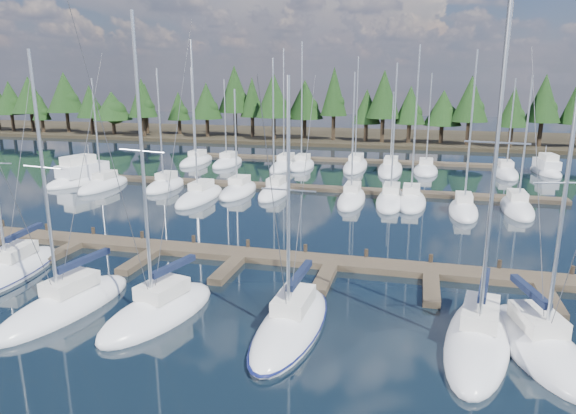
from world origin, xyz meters
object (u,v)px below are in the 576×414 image
(front_sailboat_3, at_px, (159,311))
(front_sailboat_5, at_px, (478,338))
(main_dock, at_px, (240,257))
(front_sailboat_1, at_px, (13,270))
(front_sailboat_4, at_px, (291,325))
(motor_yacht_right, at_px, (546,169))
(motor_yacht_left, at_px, (83,177))
(front_sailboat_6, at_px, (539,345))
(front_sailboat_2, at_px, (66,305))

(front_sailboat_3, xyz_separation_m, front_sailboat_5, (15.11, 1.09, 0.00))
(main_dock, bearing_deg, front_sailboat_1, -154.95)
(front_sailboat_4, bearing_deg, front_sailboat_3, -178.00)
(motor_yacht_right, bearing_deg, front_sailboat_4, -113.39)
(front_sailboat_1, distance_m, motor_yacht_left, 29.45)
(front_sailboat_3, distance_m, front_sailboat_6, 17.63)
(main_dock, distance_m, motor_yacht_left, 33.08)
(front_sailboat_2, distance_m, motor_yacht_left, 35.70)
(front_sailboat_3, xyz_separation_m, front_sailboat_6, (17.60, 1.05, -0.01))
(front_sailboat_1, bearing_deg, front_sailboat_2, -28.43)
(front_sailboat_1, relative_size, motor_yacht_right, 1.50)
(motor_yacht_right, bearing_deg, front_sailboat_6, -101.92)
(front_sailboat_2, bearing_deg, front_sailboat_3, 6.62)
(front_sailboat_5, bearing_deg, front_sailboat_4, -174.19)
(main_dock, relative_size, motor_yacht_right, 5.26)
(front_sailboat_4, bearing_deg, front_sailboat_5, 5.81)
(front_sailboat_1, bearing_deg, front_sailboat_4, -8.37)
(front_sailboat_4, xyz_separation_m, motor_yacht_right, (20.89, 48.31, 0.18))
(front_sailboat_4, distance_m, motor_yacht_right, 52.64)
(main_dock, bearing_deg, motor_yacht_right, 56.43)
(front_sailboat_2, distance_m, front_sailboat_3, 4.92)
(front_sailboat_6, height_order, motor_yacht_left, front_sailboat_6)
(front_sailboat_3, bearing_deg, motor_yacht_right, 60.36)
(main_dock, height_order, front_sailboat_4, front_sailboat_4)
(front_sailboat_2, bearing_deg, front_sailboat_5, 4.73)
(front_sailboat_3, height_order, front_sailboat_5, front_sailboat_5)
(front_sailboat_6, bearing_deg, main_dock, 155.09)
(front_sailboat_1, height_order, front_sailboat_6, front_sailboat_6)
(front_sailboat_6, relative_size, motor_yacht_left, 1.28)
(front_sailboat_4, xyz_separation_m, front_sailboat_5, (8.38, 0.85, 0.03))
(main_dock, relative_size, front_sailboat_6, 3.21)
(main_dock, distance_m, front_sailboat_5, 15.88)
(motor_yacht_right, bearing_deg, front_sailboat_5, -104.77)
(front_sailboat_3, relative_size, front_sailboat_5, 0.92)
(front_sailboat_2, relative_size, front_sailboat_5, 0.83)
(front_sailboat_4, relative_size, motor_yacht_right, 1.49)
(front_sailboat_1, height_order, front_sailboat_5, front_sailboat_5)
(front_sailboat_1, bearing_deg, motor_yacht_left, 117.83)
(front_sailboat_1, xyz_separation_m, front_sailboat_5, (26.36, -1.79, 0.03))
(front_sailboat_2, height_order, motor_yacht_right, front_sailboat_2)
(front_sailboat_3, xyz_separation_m, front_sailboat_4, (6.73, 0.23, -0.03))
(front_sailboat_2, height_order, motor_yacht_left, front_sailboat_2)
(front_sailboat_1, relative_size, front_sailboat_5, 0.76)
(main_dock, relative_size, front_sailboat_5, 2.68)
(front_sailboat_3, bearing_deg, main_dock, 82.35)
(front_sailboat_3, distance_m, motor_yacht_right, 55.86)
(motor_yacht_right, bearing_deg, front_sailboat_2, -123.50)
(front_sailboat_2, xyz_separation_m, front_sailboat_4, (11.62, 0.80, -0.01))
(front_sailboat_4, bearing_deg, front_sailboat_6, 4.29)
(front_sailboat_2, relative_size, motor_yacht_right, 1.63)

